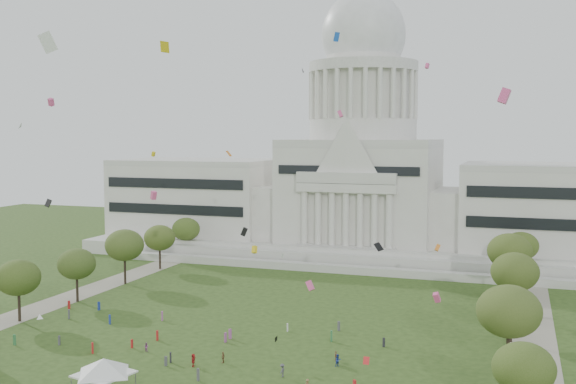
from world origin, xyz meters
name	(u,v)px	position (x,y,z in m)	size (l,w,h in m)	color
ground	(188,380)	(0.00, 0.00, 0.00)	(400.00, 400.00, 0.00)	#2B4417
capitol	(362,180)	(0.00, 113.59, 22.30)	(160.00, 64.50, 91.30)	#BAB7AE
path_left	(51,304)	(-48.00, 30.00, 0.02)	(8.00, 160.00, 0.04)	gray
path_right	(533,352)	(48.00, 30.00, 0.02)	(8.00, 160.00, 0.04)	gray
row_tree_r_1	(524,368)	(46.22, -1.75, 7.66)	(7.58, 7.58, 10.78)	black
row_tree_l_2	(18,278)	(-45.04, 17.30, 8.51)	(8.42, 8.42, 11.97)	black
row_tree_r_2	(509,311)	(44.17, 17.44, 9.66)	(9.55, 9.55, 13.58)	black
row_tree_l_3	(77,264)	(-44.09, 33.92, 8.21)	(8.12, 8.12, 11.55)	black
row_tree_r_3	(512,302)	(44.40, 34.48, 7.08)	(7.01, 7.01, 9.98)	black
row_tree_l_4	(124,245)	(-44.08, 52.42, 9.39)	(9.29, 9.29, 13.21)	black
row_tree_r_4	(515,272)	(44.76, 50.04, 9.29)	(9.19, 9.19, 13.06)	black
row_tree_l_5	(160,238)	(-45.22, 71.01, 8.42)	(8.33, 8.33, 11.85)	black
row_tree_r_5	(510,251)	(43.49, 70.19, 9.93)	(9.82, 9.82, 13.96)	black
row_tree_l_6	(186,229)	(-46.87, 89.14, 8.27)	(8.19, 8.19, 11.64)	black
row_tree_r_6	(521,246)	(45.96, 88.13, 8.51)	(8.42, 8.42, 11.97)	black
event_tent	(104,366)	(-8.35, -8.63, 4.00)	(11.07, 11.07, 5.15)	#4C4C4C
person_2	(338,360)	(19.34, 12.71, 0.96)	(0.93, 0.58, 1.92)	navy
person_3	(282,370)	(12.70, 5.61, 0.99)	(1.28, 0.66, 1.98)	#4C4C51
person_4	(223,357)	(1.83, 8.44, 0.89)	(1.04, 0.57, 1.78)	olive
person_5	(193,360)	(-1.82, 5.41, 1.00)	(1.86, 0.74, 2.01)	#B21E1E
person_8	(146,347)	(-12.49, 9.35, 0.75)	(0.73, 0.45, 1.50)	#994C8C
person_9	(307,384)	(17.66, 2.28, 0.73)	(0.94, 0.48, 1.45)	olive
person_10	(336,356)	(18.34, 15.09, 0.80)	(0.94, 0.51, 1.61)	olive
distant_crowd	(166,337)	(-11.85, 14.85, 0.87)	(66.81, 37.64, 1.95)	navy
kite_swarm	(218,187)	(2.03, 6.65, 27.92)	(83.96, 98.84, 64.96)	#E54C8C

